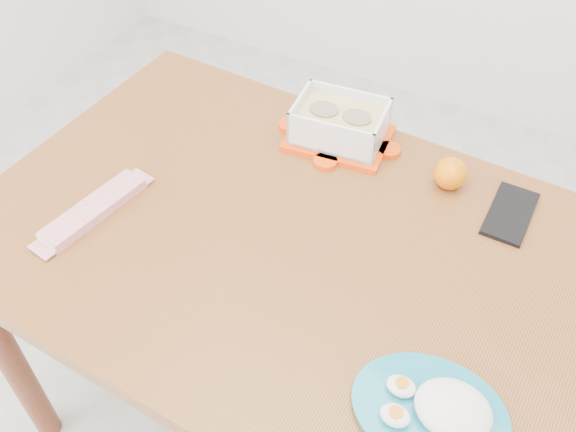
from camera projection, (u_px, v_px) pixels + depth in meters
The scene contains 6 objects.
dining_table at pixel (288, 271), 1.28m from camera, with size 1.25×0.86×0.75m.
food_container at pixel (340, 124), 1.38m from camera, with size 0.23×0.19×0.09m.
orange_fruit at pixel (451, 174), 1.28m from camera, with size 0.07×0.07×0.07m, color orange.
rice_plate at pixel (437, 409), 0.95m from camera, with size 0.25×0.25×0.06m.
candy_bar at pixel (94, 210), 1.25m from camera, with size 0.23×0.06×0.02m, color #B40924.
smartphone at pixel (510, 213), 1.25m from camera, with size 0.08×0.16×0.01m, color black.
Camera 1 is at (0.31, -0.57, 1.65)m, focal length 40.00 mm.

